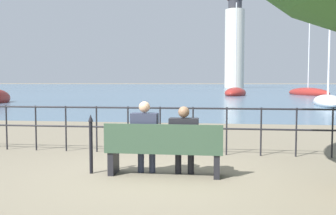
{
  "coord_description": "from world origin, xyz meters",
  "views": [
    {
      "loc": [
        0.89,
        -6.26,
        1.59
      ],
      "look_at": [
        0.0,
        0.5,
        1.13
      ],
      "focal_mm": 40.0,
      "sensor_mm": 36.0,
      "label": 1
    }
  ],
  "objects_px": {
    "seated_person_left": "(145,135)",
    "harbor_lighthouse": "(235,44)",
    "closed_umbrella": "(91,141)",
    "park_bench": "(164,150)",
    "sailboat_3": "(235,93)",
    "sailboat_0": "(308,93)",
    "seated_person_right": "(184,137)",
    "sailboat_1": "(328,100)"
  },
  "relations": [
    {
      "from": "seated_person_left",
      "to": "harbor_lighthouse",
      "type": "distance_m",
      "value": 103.39
    },
    {
      "from": "closed_umbrella",
      "to": "seated_person_left",
      "type": "bearing_deg",
      "value": 3.26
    },
    {
      "from": "park_bench",
      "to": "sailboat_3",
      "type": "distance_m",
      "value": 39.4
    },
    {
      "from": "harbor_lighthouse",
      "to": "closed_umbrella",
      "type": "bearing_deg",
      "value": -93.89
    },
    {
      "from": "park_bench",
      "to": "closed_umbrella",
      "type": "distance_m",
      "value": 1.29
    },
    {
      "from": "sailboat_0",
      "to": "harbor_lighthouse",
      "type": "distance_m",
      "value": 62.4
    },
    {
      "from": "sailboat_0",
      "to": "sailboat_3",
      "type": "relative_size",
      "value": 0.99
    },
    {
      "from": "harbor_lighthouse",
      "to": "seated_person_right",
      "type": "bearing_deg",
      "value": -92.99
    },
    {
      "from": "seated_person_right",
      "to": "closed_umbrella",
      "type": "relative_size",
      "value": 1.15
    },
    {
      "from": "closed_umbrella",
      "to": "sailboat_1",
      "type": "height_order",
      "value": "sailboat_1"
    },
    {
      "from": "seated_person_left",
      "to": "closed_umbrella",
      "type": "bearing_deg",
      "value": -176.74
    },
    {
      "from": "harbor_lighthouse",
      "to": "seated_person_left",
      "type": "bearing_deg",
      "value": -93.36
    },
    {
      "from": "seated_person_left",
      "to": "harbor_lighthouse",
      "type": "relative_size",
      "value": 0.05
    },
    {
      "from": "park_bench",
      "to": "sailboat_1",
      "type": "relative_size",
      "value": 0.16
    },
    {
      "from": "seated_person_left",
      "to": "harbor_lighthouse",
      "type": "xyz_separation_m",
      "value": [
        6.02,
        102.53,
        11.84
      ]
    },
    {
      "from": "seated_person_right",
      "to": "park_bench",
      "type": "bearing_deg",
      "value": -166.89
    },
    {
      "from": "park_bench",
      "to": "seated_person_left",
      "type": "relative_size",
      "value": 1.57
    },
    {
      "from": "seated_person_left",
      "to": "sailboat_0",
      "type": "bearing_deg",
      "value": 73.51
    },
    {
      "from": "harbor_lighthouse",
      "to": "park_bench",
      "type": "bearing_deg",
      "value": -93.17
    },
    {
      "from": "seated_person_left",
      "to": "sailboat_1",
      "type": "distance_m",
      "value": 23.22
    },
    {
      "from": "seated_person_left",
      "to": "sailboat_3",
      "type": "relative_size",
      "value": 0.11
    },
    {
      "from": "seated_person_right",
      "to": "closed_umbrella",
      "type": "xyz_separation_m",
      "value": [
        -1.62,
        -0.06,
        -0.08
      ]
    },
    {
      "from": "sailboat_3",
      "to": "harbor_lighthouse",
      "type": "height_order",
      "value": "harbor_lighthouse"
    },
    {
      "from": "seated_person_left",
      "to": "closed_umbrella",
      "type": "height_order",
      "value": "seated_person_left"
    },
    {
      "from": "seated_person_right",
      "to": "sailboat_0",
      "type": "bearing_deg",
      "value": 74.37
    },
    {
      "from": "seated_person_left",
      "to": "seated_person_right",
      "type": "xyz_separation_m",
      "value": [
        0.67,
        0.0,
        -0.04
      ]
    },
    {
      "from": "seated_person_right",
      "to": "sailboat_3",
      "type": "relative_size",
      "value": 0.1
    },
    {
      "from": "park_bench",
      "to": "seated_person_left",
      "type": "bearing_deg",
      "value": 167.19
    },
    {
      "from": "park_bench",
      "to": "seated_person_left",
      "type": "height_order",
      "value": "seated_person_left"
    },
    {
      "from": "seated_person_left",
      "to": "sailboat_1",
      "type": "xyz_separation_m",
      "value": [
        9.0,
        21.4,
        -0.39
      ]
    },
    {
      "from": "sailboat_0",
      "to": "harbor_lighthouse",
      "type": "height_order",
      "value": "harbor_lighthouse"
    },
    {
      "from": "park_bench",
      "to": "seated_person_right",
      "type": "relative_size",
      "value": 1.67
    },
    {
      "from": "sailboat_0",
      "to": "harbor_lighthouse",
      "type": "relative_size",
      "value": 0.42
    },
    {
      "from": "sailboat_1",
      "to": "harbor_lighthouse",
      "type": "height_order",
      "value": "harbor_lighthouse"
    },
    {
      "from": "closed_umbrella",
      "to": "sailboat_3",
      "type": "relative_size",
      "value": 0.09
    },
    {
      "from": "seated_person_left",
      "to": "sailboat_1",
      "type": "bearing_deg",
      "value": 67.19
    },
    {
      "from": "park_bench",
      "to": "harbor_lighthouse",
      "type": "xyz_separation_m",
      "value": [
        5.69,
        102.61,
        12.09
      ]
    },
    {
      "from": "seated_person_right",
      "to": "harbor_lighthouse",
      "type": "height_order",
      "value": "harbor_lighthouse"
    },
    {
      "from": "park_bench",
      "to": "sailboat_0",
      "type": "xyz_separation_m",
      "value": [
        11.99,
        41.74,
        -0.12
      ]
    },
    {
      "from": "seated_person_left",
      "to": "harbor_lighthouse",
      "type": "bearing_deg",
      "value": 86.64
    },
    {
      "from": "seated_person_left",
      "to": "sailboat_0",
      "type": "distance_m",
      "value": 43.45
    },
    {
      "from": "sailboat_3",
      "to": "closed_umbrella",
      "type": "bearing_deg",
      "value": -81.6
    }
  ]
}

